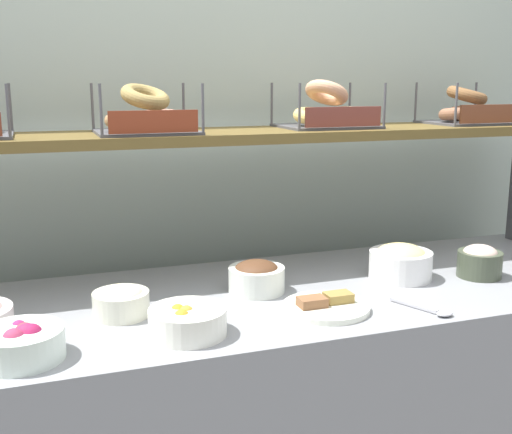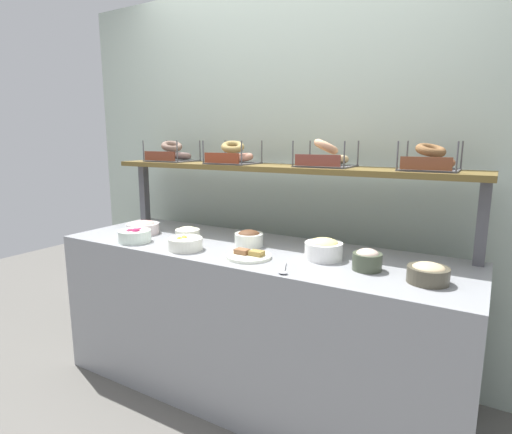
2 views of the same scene
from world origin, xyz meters
TOP-DOWN VIEW (x-y plane):
  - ground_plane at (0.00, 0.00)m, footprint 8.00×8.00m
  - back_wall at (0.00, 0.55)m, footprint 3.46×0.06m
  - deli_counter at (0.00, 0.00)m, footprint 2.26×0.70m
  - shelf_riser_left at (-1.07, 0.27)m, footprint 0.05×0.05m
  - shelf_riser_right at (1.07, 0.27)m, footprint 0.05×0.05m
  - upper_shelf at (0.00, 0.27)m, footprint 2.22×0.32m
  - bowl_potato_salad at (-0.42, -0.04)m, footprint 0.14×0.14m
  - bowl_fruit_salad at (-0.29, -0.21)m, footprint 0.18×0.18m
  - bowl_beet_salad at (-0.65, -0.22)m, footprint 0.18×0.18m
  - bowl_lox_spread at (-0.77, -0.05)m, footprint 0.20×0.20m
  - bowl_tuna_salad at (0.64, -0.06)m, footprint 0.13×0.13m
  - bowl_hummus at (0.90, -0.11)m, footprint 0.17×0.17m
  - bowl_chocolate_spread at (-0.04, 0.03)m, footprint 0.16×0.16m
  - bowl_egg_salad at (0.41, 0.00)m, footprint 0.19×0.19m
  - serving_plate_white at (0.08, -0.17)m, footprint 0.23×0.23m
  - serving_spoon_near_plate at (0.32, -0.27)m, footprint 0.09×0.16m
  - bagel_basket_poppy at (-0.80, 0.28)m, footprint 0.30×0.25m
  - bagel_basket_everything at (-0.29, 0.25)m, footprint 0.28×0.26m
  - bagel_basket_plain at (0.29, 0.29)m, footprint 0.30×0.26m
  - bagel_basket_cinnamon_raisin at (0.82, 0.28)m, footprint 0.27×0.26m

SIDE VIEW (x-z plane):
  - ground_plane at x=0.00m, z-range 0.00..0.00m
  - deli_counter at x=0.00m, z-range 0.00..0.85m
  - serving_spoon_near_plate at x=0.32m, z-range 0.85..0.86m
  - serving_plate_white at x=0.08m, z-range 0.84..0.88m
  - bowl_fruit_salad at x=-0.29m, z-range 0.85..0.92m
  - bowl_beet_salad at x=-0.65m, z-range 0.85..0.93m
  - bowl_potato_salad at x=-0.42m, z-range 0.85..0.93m
  - bowl_lox_spread at x=-0.77m, z-range 0.85..0.93m
  - bowl_hummus at x=0.90m, z-range 0.85..0.93m
  - bowl_chocolate_spread at x=-0.04m, z-range 0.85..0.94m
  - bowl_tuna_salad at x=0.64m, z-range 0.85..0.95m
  - bowl_egg_salad at x=0.41m, z-range 0.85..0.95m
  - shelf_riser_left at x=-1.07m, z-range 0.85..1.25m
  - shelf_riser_right at x=1.07m, z-range 0.85..1.25m
  - back_wall at x=0.00m, z-range 0.00..2.40m
  - upper_shelf at x=0.00m, z-range 1.25..1.28m
  - bagel_basket_cinnamon_raisin at x=0.82m, z-range 1.26..1.40m
  - bagel_basket_poppy at x=-0.80m, z-range 1.26..1.40m
  - bagel_basket_everything at x=-0.29m, z-range 1.26..1.40m
  - bagel_basket_plain at x=0.29m, z-range 1.25..1.41m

